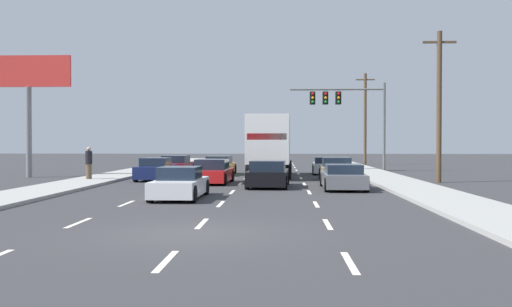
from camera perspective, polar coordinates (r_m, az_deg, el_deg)
name	(u,v)px	position (r m, az deg, el deg)	size (l,w,h in m)	color
ground_plane	(248,175)	(39.20, -0.74, -2.11)	(140.00, 140.00, 0.00)	#333335
sidewalk_right	(388,179)	(34.71, 12.72, -2.44)	(2.81, 80.00, 0.14)	#9E9E99
sidewalk_left	(103,178)	(35.71, -14.71, -2.35)	(2.81, 80.00, 0.14)	#9E9E99
lane_markings	(245,178)	(35.87, -1.03, -2.40)	(6.94, 62.00, 0.01)	silver
car_maroon	(176,165)	(41.09, -7.76, -1.15)	(2.01, 4.64, 1.28)	maroon
car_navy	(156,170)	(34.31, -9.74, -1.59)	(1.86, 4.10, 1.30)	#141E4C
car_orange	(220,166)	(39.32, -3.55, -1.24)	(1.93, 4.74, 1.28)	orange
car_red	(212,173)	(31.25, -4.28, -1.87)	(2.07, 4.28, 1.30)	red
car_white	(180,184)	(23.15, -7.44, -2.98)	(1.86, 4.40, 1.25)	white
box_truck	(270,143)	(36.69, 1.37, 1.07)	(2.85, 8.90, 3.80)	white
car_black	(268,175)	(28.65, 1.20, -2.08)	(2.12, 4.33, 1.31)	black
car_silver	(326,166)	(40.53, 6.88, -1.25)	(2.07, 4.12, 1.17)	#B7BABF
car_tan	(336,170)	(33.76, 7.83, -1.60)	(1.99, 4.29, 1.34)	tan
car_gray	(343,177)	(27.75, 8.49, -2.33)	(1.99, 4.63, 1.18)	slate
traffic_signal_mast	(341,104)	(44.46, 8.28, 4.81)	(7.14, 0.69, 6.66)	#595B56
utility_pole_mid	(439,105)	(33.35, 17.43, 4.58)	(1.80, 0.28, 8.23)	brown
utility_pole_far	(365,118)	(56.87, 10.60, 3.44)	(1.80, 0.28, 8.77)	brown
roadside_billboard	(28,87)	(39.26, -21.32, 6.06)	(5.35, 0.36, 7.60)	slate
pedestrian_near_corner	(89,163)	(34.09, -16.00, -0.88)	(0.38, 0.38, 1.80)	brown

